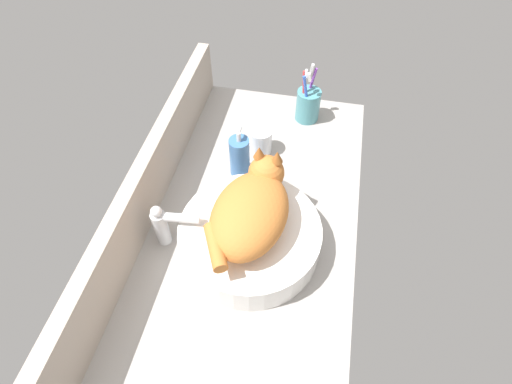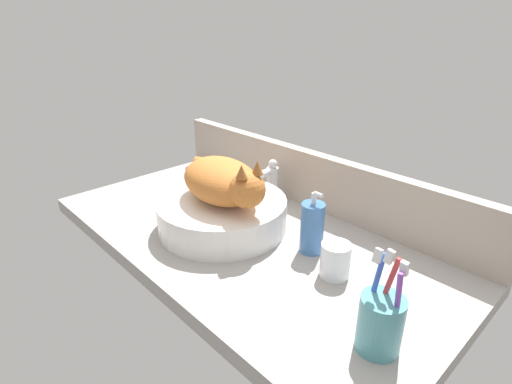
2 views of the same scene
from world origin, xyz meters
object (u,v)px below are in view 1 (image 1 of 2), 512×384
at_px(water_glass, 261,142).
at_px(soap_dispenser, 240,157).
at_px(cat, 251,209).
at_px(toothbrush_cup, 308,104).
at_px(faucet, 165,224).
at_px(sink_basin, 250,237).

bearing_deg(water_glass, soap_dispenser, 157.55).
bearing_deg(cat, soap_dispenser, 20.03).
relative_size(soap_dispenser, water_glass, 2.02).
height_order(cat, soap_dispenser, cat).
xyz_separation_m(cat, toothbrush_cup, (0.50, -0.08, -0.08)).
bearing_deg(cat, faucet, 100.26).
bearing_deg(faucet, soap_dispenser, -25.27).
height_order(faucet, toothbrush_cup, toothbrush_cup).
height_order(sink_basin, soap_dispenser, soap_dispenser).
height_order(sink_basin, cat, cat).
distance_m(cat, faucet, 0.22).
xyz_separation_m(sink_basin, faucet, (-0.02, 0.21, 0.03)).
distance_m(soap_dispenser, toothbrush_cup, 0.32).
relative_size(sink_basin, faucet, 2.53).
bearing_deg(faucet, sink_basin, -83.41).
bearing_deg(soap_dispenser, toothbrush_cup, -29.87).
bearing_deg(water_glass, sink_basin, -173.29).
distance_m(sink_basin, faucet, 0.21).
bearing_deg(sink_basin, faucet, 96.59).
relative_size(sink_basin, toothbrush_cup, 1.84).
distance_m(cat, soap_dispenser, 0.25).
height_order(cat, faucet, cat).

